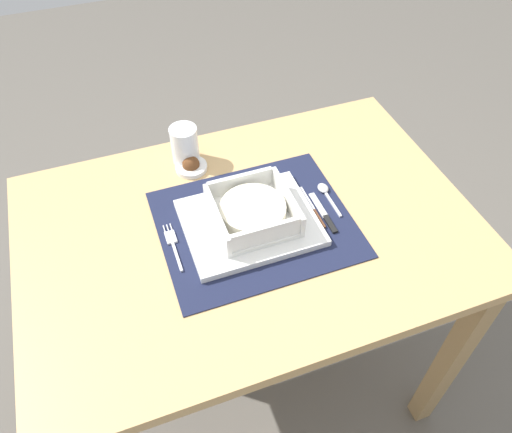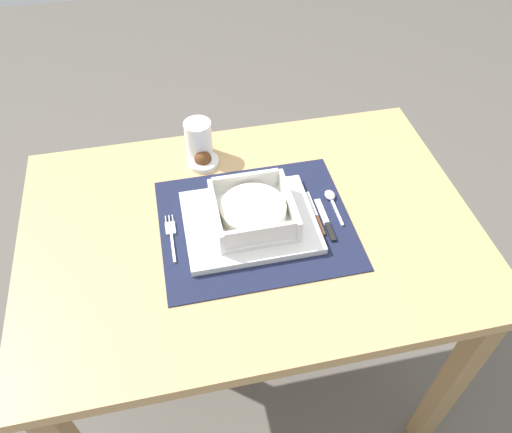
{
  "view_description": "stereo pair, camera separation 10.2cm",
  "coord_description": "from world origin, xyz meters",
  "views": [
    {
      "loc": [
        -0.24,
        -0.69,
        1.58
      ],
      "look_at": [
        0.01,
        -0.0,
        0.78
      ],
      "focal_mm": 34.96,
      "sensor_mm": 36.0,
      "label": 1
    },
    {
      "loc": [
        -0.14,
        -0.72,
        1.58
      ],
      "look_at": [
        0.01,
        -0.0,
        0.78
      ],
      "focal_mm": 34.96,
      "sensor_mm": 36.0,
      "label": 2
    }
  ],
  "objects": [
    {
      "name": "spoon",
      "position": [
        0.2,
        0.03,
        0.75
      ],
      "size": [
        0.02,
        0.11,
        0.01
      ],
      "rotation": [
        0.0,
        0.0,
        -0.05
      ],
      "color": "silver",
      "rests_on": "placemat"
    },
    {
      "name": "butter_knife",
      "position": [
        0.17,
        -0.03,
        0.75
      ],
      "size": [
        0.01,
        0.13,
        0.01
      ],
      "rotation": [
        0.0,
        0.0,
        0.05
      ],
      "color": "black",
      "rests_on": "placemat"
    },
    {
      "name": "bread_knife",
      "position": [
        0.15,
        -0.01,
        0.75
      ],
      "size": [
        0.01,
        0.13,
        0.01
      ],
      "rotation": [
        0.0,
        0.0,
        0.02
      ],
      "color": "#59331E",
      "rests_on": "placemat"
    },
    {
      "name": "serving_plate",
      "position": [
        0.0,
        -0.0,
        0.76
      ],
      "size": [
        0.29,
        0.23,
        0.02
      ],
      "primitive_type": "cube",
      "color": "white",
      "rests_on": "placemat"
    },
    {
      "name": "placemat",
      "position": [
        0.01,
        -0.0,
        0.75
      ],
      "size": [
        0.42,
        0.35,
        0.0
      ],
      "primitive_type": "cube",
      "color": "#191E38",
      "rests_on": "dining_table"
    },
    {
      "name": "condiment_saucer",
      "position": [
        -0.07,
        0.23,
        0.76
      ],
      "size": [
        0.08,
        0.08,
        0.04
      ],
      "color": "white",
      "rests_on": "dining_table"
    },
    {
      "name": "fork",
      "position": [
        -0.17,
        0.0,
        0.75
      ],
      "size": [
        0.02,
        0.13,
        0.0
      ],
      "rotation": [
        0.0,
        0.0,
        0.01
      ],
      "color": "silver",
      "rests_on": "placemat"
    },
    {
      "name": "ground_plane",
      "position": [
        0.0,
        0.0,
        0.0
      ],
      "size": [
        6.0,
        6.0,
        0.0
      ],
      "primitive_type": "plane",
      "color": "#59544C"
    },
    {
      "name": "porridge_bowl",
      "position": [
        0.01,
        0.0,
        0.79
      ],
      "size": [
        0.17,
        0.17,
        0.06
      ],
      "color": "white",
      "rests_on": "serving_plate"
    },
    {
      "name": "drinking_glass",
      "position": [
        -0.08,
        0.26,
        0.79
      ],
      "size": [
        0.07,
        0.07,
        0.1
      ],
      "color": "white",
      "rests_on": "dining_table"
    },
    {
      "name": "dining_table",
      "position": [
        0.0,
        0.0,
        0.64
      ],
      "size": [
        1.01,
        0.69,
        0.75
      ],
      "color": "tan",
      "rests_on": "ground"
    }
  ]
}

